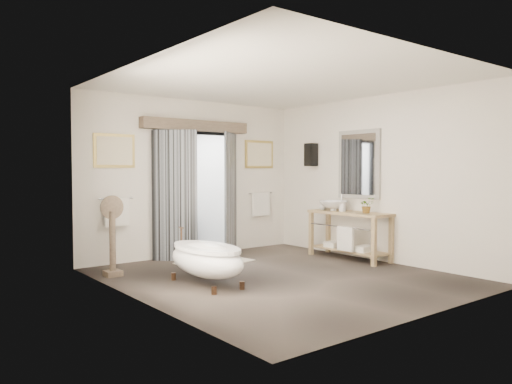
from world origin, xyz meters
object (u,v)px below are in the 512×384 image
rug (215,262)px  basin (333,206)px  vanity (349,231)px  clawfoot_tub (206,259)px

rug → basin: 2.41m
rug → basin: bearing=-22.7°
vanity → rug: (-2.07, 1.22, -0.50)m
basin → rug: bearing=171.7°
rug → vanity: bearing=-30.4°
vanity → clawfoot_tub: bearing=-177.6°
vanity → basin: basin is taller
vanity → basin: 0.56m
vanity → basin: bearing=93.8°
rug → clawfoot_tub: bearing=-127.2°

